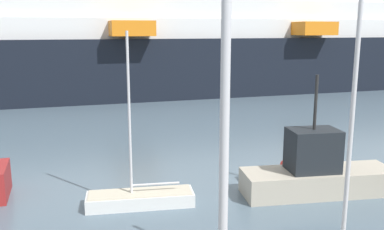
% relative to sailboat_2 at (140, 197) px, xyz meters
% --- Properties ---
extents(sailboat_2, '(4.41, 1.60, 6.99)m').
position_rel_sailboat_2_xyz_m(sailboat_2, '(0.00, 0.00, 0.00)').
color(sailboat_2, white).
rests_on(sailboat_2, ground_plane).
extents(fishing_boat_1, '(6.78, 2.59, 5.20)m').
position_rel_sailboat_2_xyz_m(fishing_boat_1, '(7.58, -0.67, 0.59)').
color(fishing_boat_1, '#BCB29E').
rests_on(fishing_boat_1, ground_plane).
extents(channel_buoy_0, '(0.57, 0.57, 1.22)m').
position_rel_sailboat_2_xyz_m(channel_buoy_0, '(7.76, 2.46, -0.08)').
color(channel_buoy_0, red).
rests_on(channel_buoy_0, ground_plane).
extents(cruise_ship, '(111.82, 20.91, 19.70)m').
position_rel_sailboat_2_xyz_m(cruise_ship, '(11.97, 32.48, 5.95)').
color(cruise_ship, black).
rests_on(cruise_ship, ground_plane).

